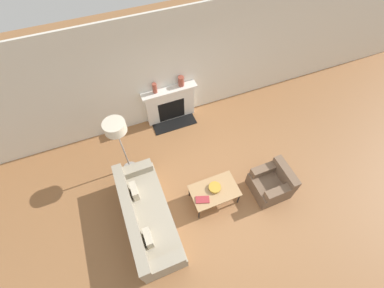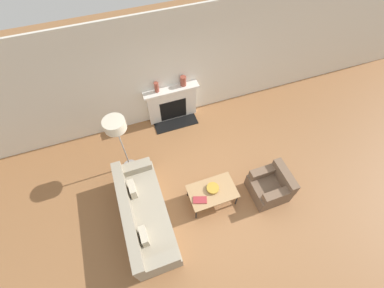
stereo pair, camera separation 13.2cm
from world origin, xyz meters
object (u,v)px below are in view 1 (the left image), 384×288
object	(u,v)px
fireplace	(170,104)
couch	(147,217)
mantel_vase_left	(155,88)
mantel_vase_center_left	(181,81)
floor_lamp	(116,131)
coffee_table	(214,191)
armchair_near	(272,183)
bowl	(215,187)
book	(202,200)

from	to	relation	value
fireplace	couch	xyz separation A→B (m)	(-1.42, -2.59, -0.21)
mantel_vase_left	mantel_vase_center_left	distance (m)	0.67
floor_lamp	mantel_vase_center_left	size ratio (longest dim) A/B	6.59
mantel_vase_left	fireplace	bearing A→B (deg)	-2.57
coffee_table	floor_lamp	distance (m)	2.35
mantel_vase_left	mantel_vase_center_left	size ratio (longest dim) A/B	1.03
fireplace	mantel_vase_center_left	distance (m)	0.74
fireplace	mantel_vase_center_left	size ratio (longest dim) A/B	5.56
armchair_near	mantel_vase_left	size ratio (longest dim) A/B	2.89
couch	mantel_vase_left	bearing A→B (deg)	-22.44
couch	armchair_near	bearing A→B (deg)	-96.17
fireplace	coffee_table	xyz separation A→B (m)	(0.07, -2.63, -0.10)
mantel_vase_center_left	fireplace	bearing A→B (deg)	-177.37
fireplace	bowl	xyz separation A→B (m)	(0.09, -2.59, -0.03)
coffee_table	mantel_vase_center_left	size ratio (longest dim) A/B	3.95
book	mantel_vase_center_left	xyz separation A→B (m)	(0.58, 2.75, 0.72)
fireplace	couch	world-z (taller)	fireplace
floor_lamp	coffee_table	bearing A→B (deg)	-43.84
bowl	mantel_vase_left	distance (m)	2.73
bowl	book	world-z (taller)	bowl
fireplace	bowl	distance (m)	2.59
floor_lamp	mantel_vase_center_left	distance (m)	2.16
book	mantel_vase_center_left	bearing A→B (deg)	96.86
coffee_table	mantel_vase_left	distance (m)	2.79
couch	mantel_vase_center_left	xyz separation A→B (m)	(1.75, 2.60, 0.87)
armchair_near	book	bearing A→B (deg)	-95.55
coffee_table	book	distance (m)	0.34
fireplace	armchair_near	world-z (taller)	fireplace
bowl	mantel_vase_center_left	world-z (taller)	mantel_vase_center_left
floor_lamp	mantel_vase_left	xyz separation A→B (m)	(1.11, 1.18, -0.26)
book	floor_lamp	xyz separation A→B (m)	(-1.20, 1.57, 0.99)
armchair_near	mantel_vase_left	xyz separation A→B (m)	(-1.69, 2.90, 0.89)
book	floor_lamp	world-z (taller)	floor_lamp
armchair_near	couch	bearing A→B (deg)	-96.17
book	mantel_vase_center_left	world-z (taller)	mantel_vase_center_left
book	mantel_vase_left	size ratio (longest dim) A/B	1.21
armchair_near	mantel_vase_center_left	size ratio (longest dim) A/B	2.99
book	mantel_vase_center_left	size ratio (longest dim) A/B	1.25
fireplace	floor_lamp	distance (m)	2.08
couch	mantel_vase_center_left	distance (m)	3.26
armchair_near	mantel_vase_center_left	bearing A→B (deg)	-160.63
armchair_near	floor_lamp	bearing A→B (deg)	-121.53
fireplace	armchair_near	distance (m)	3.20
fireplace	book	size ratio (longest dim) A/B	4.45
bowl	mantel_vase_left	world-z (taller)	mantel_vase_left
floor_lamp	mantel_vase_center_left	world-z (taller)	floor_lamp
couch	mantel_vase_center_left	world-z (taller)	mantel_vase_center_left
couch	coffee_table	distance (m)	1.49
bowl	mantel_vase_left	bearing A→B (deg)	99.38
armchair_near	fireplace	bearing A→B (deg)	-154.90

